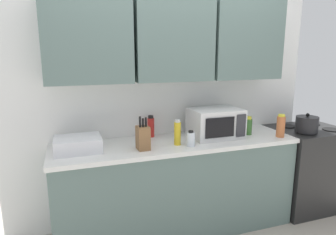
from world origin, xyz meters
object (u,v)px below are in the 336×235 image
object	(u,v)px
bottle_yellow_mustard	(177,133)
bottle_red_sauce	(151,127)
bottle_spice_jar	(281,126)
bottle_clear_tall	(191,139)
microwave	(215,123)
knife_block	(143,138)
stove_range	(305,167)
kettle	(307,124)
bottle_green_oil	(248,126)
dish_rack	(78,144)

from	to	relation	value
bottle_yellow_mustard	bottle_red_sauce	distance (m)	0.36
bottle_spice_jar	bottle_clear_tall	size ratio (longest dim) A/B	1.60
bottle_spice_jar	microwave	bearing A→B (deg)	160.68
bottle_spice_jar	bottle_clear_tall	xyz separation A→B (m)	(-0.94, 0.01, -0.04)
bottle_yellow_mustard	bottle_red_sauce	bearing A→B (deg)	115.19
knife_block	bottle_clear_tall	bearing A→B (deg)	-6.35
stove_range	bottle_red_sauce	bearing A→B (deg)	171.92
stove_range	microwave	xyz separation A→B (m)	(-1.12, 0.04, 0.59)
stove_range	microwave	world-z (taller)	microwave
kettle	bottle_spice_jar	xyz separation A→B (m)	(-0.35, -0.03, 0.02)
bottle_spice_jar	kettle	bearing A→B (deg)	4.91
kettle	bottle_yellow_mustard	distance (m)	1.39
stove_range	bottle_green_oil	world-z (taller)	bottle_green_oil
knife_block	bottle_yellow_mustard	distance (m)	0.32
stove_range	dish_rack	world-z (taller)	dish_rack
dish_rack	knife_block	world-z (taller)	knife_block
microwave	bottle_green_oil	world-z (taller)	microwave
dish_rack	bottle_red_sauce	xyz separation A→B (m)	(0.69, 0.22, 0.04)
stove_range	microwave	distance (m)	1.26
microwave	bottle_yellow_mustard	bearing A→B (deg)	-164.16
bottle_spice_jar	bottle_green_oil	world-z (taller)	bottle_spice_jar
stove_range	bottle_clear_tall	bearing A→B (deg)	-173.81
kettle	bottle_spice_jar	world-z (taller)	bottle_spice_jar
stove_range	knife_block	size ratio (longest dim) A/B	3.15
bottle_green_oil	bottle_clear_tall	world-z (taller)	bottle_green_oil
bottle_spice_jar	bottle_red_sauce	size ratio (longest dim) A/B	1.06
kettle	dish_rack	size ratio (longest dim) A/B	0.58
microwave	knife_block	bearing A→B (deg)	-168.67
bottle_spice_jar	bottle_red_sauce	world-z (taller)	bottle_spice_jar
kettle	bottle_clear_tall	xyz separation A→B (m)	(-1.29, -0.02, -0.03)
microwave	dish_rack	bearing A→B (deg)	-179.07
bottle_green_oil	bottle_clear_tall	distance (m)	0.72
bottle_red_sauce	stove_range	bearing A→B (deg)	-8.08
dish_rack	bottle_yellow_mustard	distance (m)	0.86
microwave	bottle_spice_jar	size ratio (longest dim) A/B	2.14
kettle	knife_block	bearing A→B (deg)	179.06
bottle_red_sauce	bottle_green_oil	bearing A→B (deg)	-14.05
stove_range	kettle	world-z (taller)	kettle
knife_block	dish_rack	bearing A→B (deg)	165.91
bottle_clear_tall	bottle_yellow_mustard	bearing A→B (deg)	142.42
microwave	bottle_yellow_mustard	world-z (taller)	microwave
knife_block	bottle_spice_jar	world-z (taller)	knife_block
microwave	bottle_yellow_mustard	xyz separation A→B (m)	(-0.44, -0.12, -0.03)
stove_range	bottle_yellow_mustard	world-z (taller)	bottle_yellow_mustard
bottle_clear_tall	bottle_green_oil	bearing A→B (deg)	13.28
knife_block	bottle_yellow_mustard	xyz separation A→B (m)	(0.32, 0.03, 0.01)
bottle_yellow_mustard	bottle_clear_tall	size ratio (longest dim) A/B	1.63
kettle	microwave	distance (m)	0.97
kettle	dish_rack	xyz separation A→B (m)	(-2.24, 0.16, -0.03)
bottle_yellow_mustard	bottle_red_sauce	xyz separation A→B (m)	(-0.15, 0.33, -0.01)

